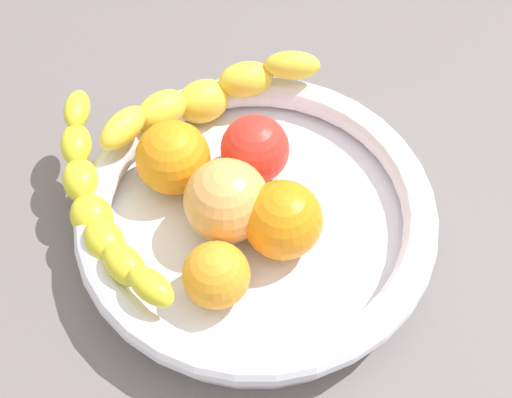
{
  "coord_description": "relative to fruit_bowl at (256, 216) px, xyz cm",
  "views": [
    {
      "loc": [
        27.91,
        -14.79,
        53.07
      ],
      "look_at": [
        0.0,
        0.0,
        8.21
      ],
      "focal_mm": 45.81,
      "sensor_mm": 36.0,
      "label": 1
    }
  ],
  "objects": [
    {
      "name": "fruit_bowl",
      "position": [
        0.0,
        0.0,
        0.0
      ],
      "size": [
        31.11,
        31.11,
        5.15
      ],
      "color": "white",
      "rests_on": "kitchen_counter"
    },
    {
      "name": "orange_mid_right",
      "position": [
        4.8,
        -6.07,
        2.26
      ],
      "size": [
        5.42,
        5.42,
        5.42
      ],
      "primitive_type": "sphere",
      "color": "orange",
      "rests_on": "fruit_bowl"
    },
    {
      "name": "kitchen_counter",
      "position": [
        0.0,
        0.0,
        -4.16
      ],
      "size": [
        120.0,
        120.0,
        3.0
      ],
      "primitive_type": "cube",
      "color": "slate",
      "rests_on": "ground"
    },
    {
      "name": "banana_draped_right",
      "position": [
        -12.33,
        1.19,
        2.92
      ],
      "size": [
        6.73,
        22.89,
        6.16
      ],
      "color": "yellow",
      "rests_on": "fruit_bowl"
    },
    {
      "name": "orange_mid_left",
      "position": [
        3.08,
        0.85,
        2.88
      ],
      "size": [
        6.66,
        6.66,
        6.66
      ],
      "primitive_type": "sphere",
      "color": "orange",
      "rests_on": "fruit_bowl"
    },
    {
      "name": "orange_front",
      "position": [
        -7.11,
        -4.44,
        2.86
      ],
      "size": [
        6.61,
        6.61,
        6.61
      ],
      "primitive_type": "sphere",
      "color": "orange",
      "rests_on": "fruit_bowl"
    },
    {
      "name": "tomato_red",
      "position": [
        -4.76,
        2.42,
        2.64
      ],
      "size": [
        6.19,
        6.19,
        6.19
      ],
      "primitive_type": "sphere",
      "color": "red",
      "rests_on": "fruit_bowl"
    },
    {
      "name": "peach_blush",
      "position": [
        -0.59,
        -2.45,
        3.15
      ],
      "size": [
        7.2,
        7.2,
        7.2
      ],
      "primitive_type": "sphere",
      "color": "#F0A858",
      "rests_on": "fruit_bowl"
    },
    {
      "name": "banana_draped_left",
      "position": [
        -5.65,
        -12.04,
        2.56
      ],
      "size": [
        24.55,
        6.55,
        5.57
      ],
      "color": "yellow",
      "rests_on": "fruit_bowl"
    }
  ]
}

